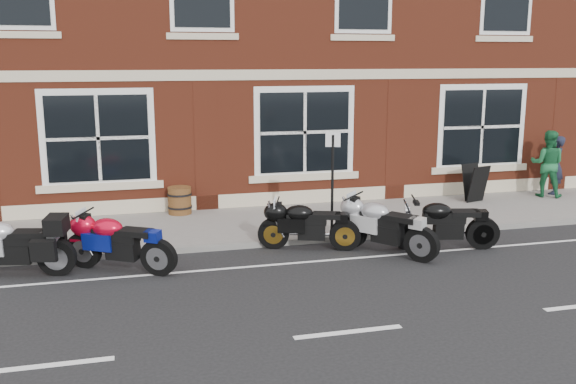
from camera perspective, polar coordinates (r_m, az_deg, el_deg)
The scene contains 13 objects.
ground at distance 11.98m, azimuth 0.48°, elevation -6.66°, with size 80.00×80.00×0.00m, color black.
sidewalk at distance 14.76m, azimuth -2.54°, elevation -2.86°, with size 30.00×3.00×0.12m, color slate.
kerb at distance 13.28m, azimuth -1.11°, elevation -4.53°, with size 30.00×0.16×0.12m, color slate.
moto_touring_silver at distance 12.38m, azimuth -23.59°, elevation -4.17°, with size 2.20×0.74×1.47m.
moto_sport_red at distance 11.99m, azimuth -14.81°, elevation -4.19°, with size 1.96×1.27×0.99m.
moto_sport_black at distance 12.91m, azimuth 1.71°, elevation -2.81°, with size 2.00×0.83×0.94m.
moto_sport_silver at distance 12.75m, azimuth 8.55°, elevation -2.88°, with size 1.48×1.92×1.03m.
moto_naked_black at distance 13.29m, azimuth 13.63°, elevation -2.61°, with size 2.15×0.65×0.98m.
pedestrian_left at distance 19.04m, azimuth 22.70°, elevation 2.21°, with size 0.58×0.38×1.60m, color black.
pedestrian_right at distance 18.60m, azimuth 22.06°, elevation 2.35°, with size 0.87×0.68×1.79m, color #1B5E34.
a_board_sign at distance 17.42m, azimuth 16.28°, elevation 0.78°, with size 0.58×0.39×0.97m, color black, non-canonical shape.
barrel_planter at distance 15.63m, azimuth -9.61°, elevation -0.74°, with size 0.59×0.59×0.65m.
parking_sign at distance 13.43m, azimuth 3.97°, elevation 1.43°, with size 0.30×0.12×2.18m.
Camera 1 is at (-2.95, -10.97, 3.79)m, focal length 40.00 mm.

